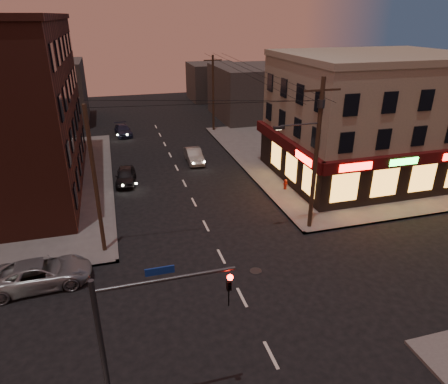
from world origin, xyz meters
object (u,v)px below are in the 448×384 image
object	(u,v)px
sedan_mid	(194,156)
fire_hydrant	(285,184)
sedan_near	(126,176)
sedan_far	(123,130)
suv_cross	(41,274)

from	to	relation	value
sedan_mid	fire_hydrant	xyz separation A→B (m)	(5.84, -9.00, -0.07)
sedan_near	sedan_mid	distance (m)	7.78
sedan_far	fire_hydrant	xyz separation A→B (m)	(12.10, -20.85, -0.01)
fire_hydrant	sedan_near	bearing A→B (deg)	157.31
sedan_near	suv_cross	bearing A→B (deg)	-105.12
sedan_mid	sedan_far	size ratio (longest dim) A/B	0.97
suv_cross	fire_hydrant	size ratio (longest dim) A/B	6.19
suv_cross	sedan_mid	xyz separation A→B (m)	(12.05, 17.13, -0.05)
suv_cross	sedan_near	xyz separation A→B (m)	(5.21, 13.43, -0.04)
sedan_mid	sedan_far	bearing A→B (deg)	118.88
fire_hydrant	sedan_far	bearing A→B (deg)	120.12
suv_cross	sedan_far	distance (m)	29.55
suv_cross	sedan_mid	size ratio (longest dim) A/B	1.27
sedan_near	fire_hydrant	distance (m)	13.74
sedan_far	sedan_mid	bearing A→B (deg)	-68.04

